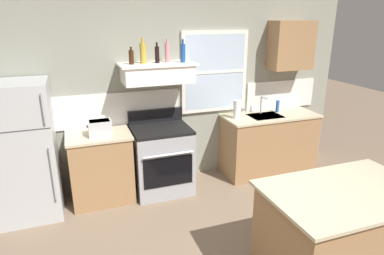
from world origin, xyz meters
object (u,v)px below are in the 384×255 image
stove_range (162,159)px  bottle_brown_stout (131,57)px  bottle_rose_pink (167,52)px  bottle_blue_liqueur (183,53)px  refrigerator (24,151)px  kitchen_island (340,235)px  dish_soap_bottle (278,106)px  paper_towel_roll (237,109)px  toaster (100,128)px  bottle_champagne_gold_foil (143,53)px  bottle_balsamic_dark (157,54)px

stove_range → bottle_brown_stout: size_ratio=5.14×
bottle_rose_pink → bottle_blue_liqueur: (0.17, -0.10, -0.00)m
refrigerator → kitchen_island: refrigerator is taller
refrigerator → dish_soap_bottle: refrigerator is taller
paper_towel_roll → dish_soap_bottle: size_ratio=1.50×
toaster → paper_towel_roll: 1.91m
bottle_blue_liqueur → refrigerator: bearing=-177.8°
stove_range → paper_towel_roll: paper_towel_roll is taller
paper_towel_roll → bottle_rose_pink: bearing=173.0°
kitchen_island → toaster: bearing=130.8°
refrigerator → bottle_champagne_gold_foil: bottle_champagne_gold_foil is taller
bottle_brown_stout → paper_towel_roll: 1.66m
bottle_champagne_gold_foil → kitchen_island: 2.95m
bottle_balsamic_dark → kitchen_island: (1.06, -2.27, -1.40)m
bottle_rose_pink → paper_towel_roll: 1.28m
toaster → bottle_brown_stout: 0.95m
kitchen_island → bottle_rose_pink: bearing=111.3°
refrigerator → bottle_champagne_gold_foil: bearing=5.5°
kitchen_island → bottle_champagne_gold_foil: bearing=118.4°
bottle_champagne_gold_foil → bottle_rose_pink: bottle_champagne_gold_foil is taller
bottle_brown_stout → bottle_champagne_gold_foil: (0.15, 0.03, 0.04)m
bottle_blue_liqueur → stove_range: bearing=-171.1°
refrigerator → dish_soap_bottle: size_ratio=9.07×
bottle_champagne_gold_foil → dish_soap_bottle: (2.05, 0.02, -0.88)m
paper_towel_roll → dish_soap_bottle: bearing=7.7°
toaster → bottle_blue_liqueur: size_ratio=1.03×
refrigerator → paper_towel_roll: refrigerator is taller
kitchen_island → dish_soap_bottle: bearing=70.5°
stove_range → bottle_champagne_gold_foil: 1.43m
refrigerator → kitchen_island: bearing=-38.2°
bottle_balsamic_dark → bottle_rose_pink: (0.15, 0.05, 0.02)m
bottle_rose_pink → bottle_blue_liqueur: 0.20m
refrigerator → bottle_balsamic_dark: bearing=4.5°
bottle_brown_stout → stove_range: bearing=-16.5°
stove_range → bottle_champagne_gold_foil: size_ratio=3.49×
refrigerator → bottle_rose_pink: size_ratio=5.60×
bottle_blue_liqueur → paper_towel_roll: 1.15m
bottle_rose_pink → bottle_blue_liqueur: bearing=-31.1°
refrigerator → bottle_rose_pink: 2.10m
bottle_blue_liqueur → dish_soap_bottle: 1.77m
bottle_champagne_gold_foil → bottle_rose_pink: 0.33m
toaster → bottle_champagne_gold_foil: (0.61, 0.15, 0.87)m
toaster → kitchen_island: toaster is taller
paper_towel_roll → bottle_blue_liqueur: bearing=178.9°
bottle_brown_stout → bottle_rose_pink: size_ratio=0.73×
bottle_brown_stout → kitchen_island: (1.38, -2.25, -1.38)m
bottle_balsamic_dark → dish_soap_bottle: bearing=0.9°
stove_range → kitchen_island: bearing=-63.7°
stove_range → dish_soap_bottle: 1.96m
bottle_brown_stout → dish_soap_bottle: (2.20, 0.04, -0.83)m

